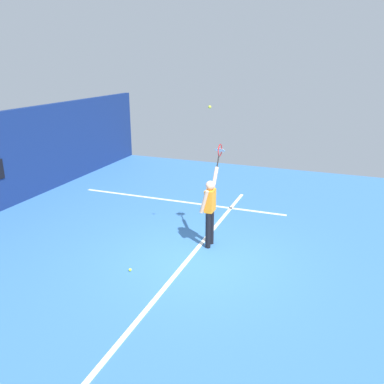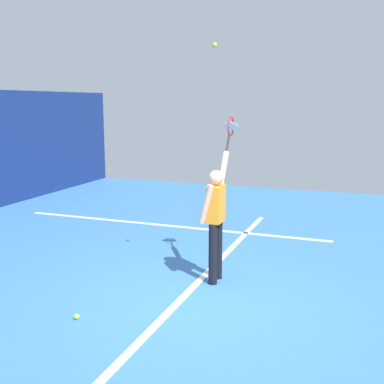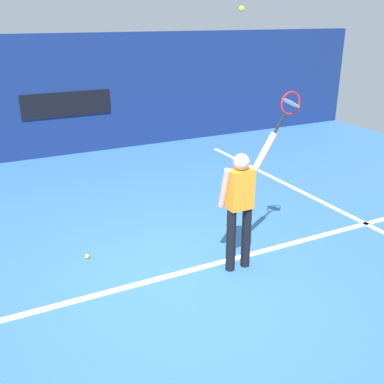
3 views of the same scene
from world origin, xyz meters
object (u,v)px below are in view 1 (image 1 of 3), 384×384
Objects in this scene: tennis_ball at (210,107)px; spare_ball at (130,270)px; tennis_player at (210,208)px; tennis_racket at (220,151)px.

tennis_ball is 4.01m from spare_ball.
tennis_player is 1.43m from tennis_racket.
spare_ball is (-1.77, 1.20, -3.40)m from tennis_ball.
tennis_ball is (-0.08, 0.01, 2.42)m from tennis_player.
tennis_racket reaches higher than spare_ball.
tennis_ball reaches higher than tennis_player.
tennis_player is 2.42m from tennis_ball.
tennis_player is 28.37× the size of spare_ball.
tennis_player is at bearing -7.43° from tennis_ball.
tennis_racket is (0.70, -0.00, 1.25)m from tennis_player.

